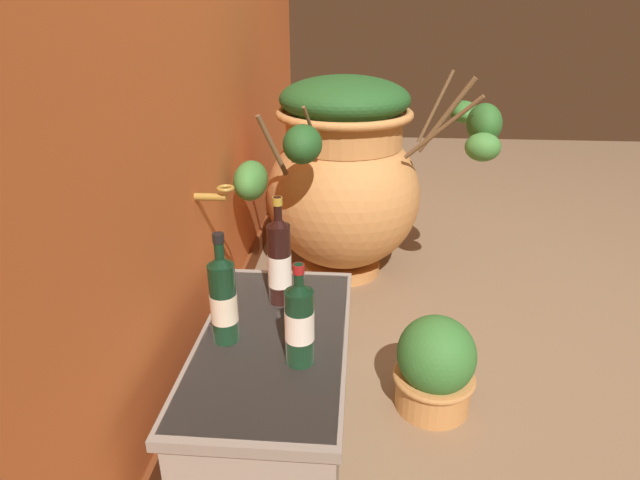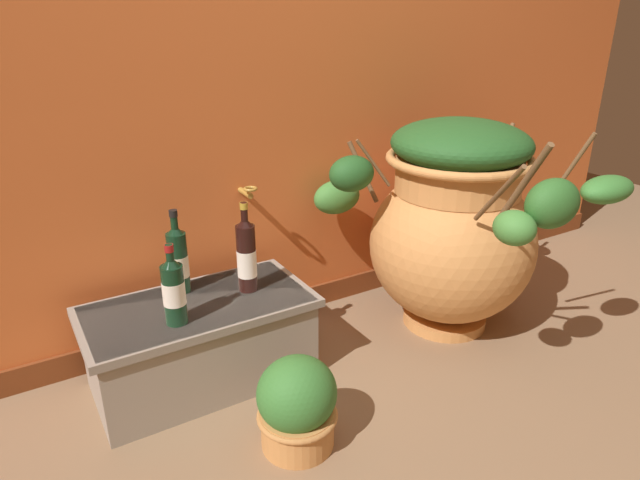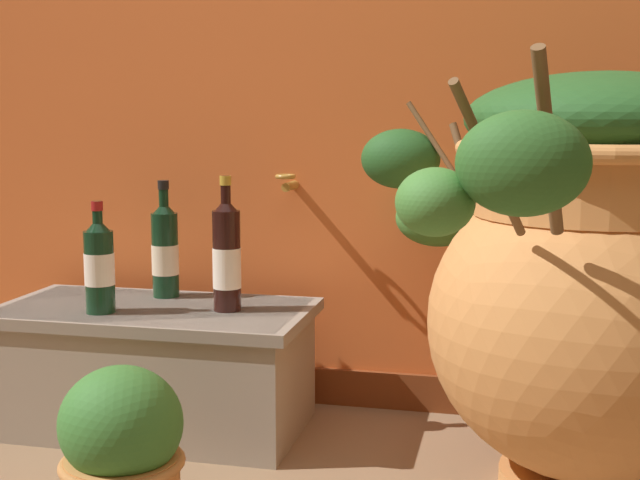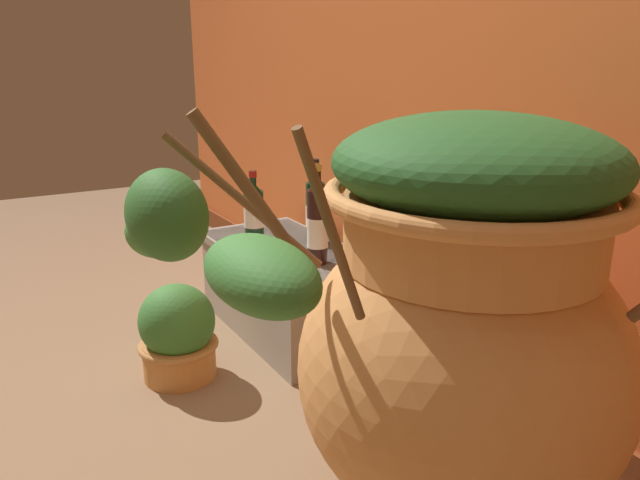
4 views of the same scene
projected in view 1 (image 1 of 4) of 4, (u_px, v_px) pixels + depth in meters
name	position (u px, v px, depth m)	size (l,w,h in m)	color
ground_plane	(512.00, 351.00, 1.99)	(7.00, 7.00, 0.00)	#896B4C
terracotta_urn	(345.00, 175.00, 2.40)	(1.09, 1.04, 0.93)	#D68E4C
stone_ledge	(275.00, 380.00, 1.56)	(0.82, 0.42, 0.33)	#9E9384
wine_bottle_left	(279.00, 260.00, 1.62)	(0.07, 0.07, 0.35)	black
wine_bottle_middle	(299.00, 321.00, 1.35)	(0.08, 0.08, 0.28)	black
wine_bottle_right	(223.00, 297.00, 1.43)	(0.07, 0.07, 0.32)	black
potted_shrub	(435.00, 366.00, 1.66)	(0.26, 0.26, 0.32)	#D68E4C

